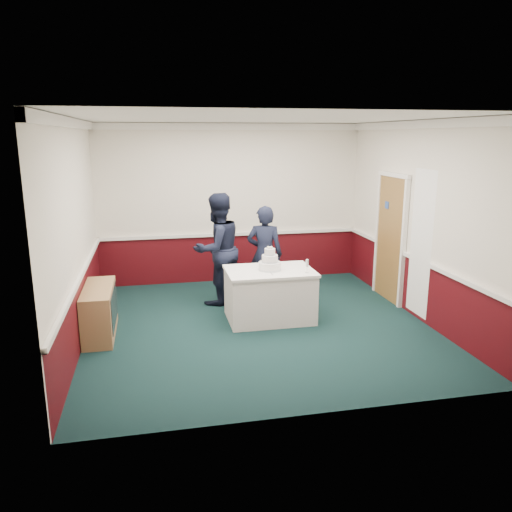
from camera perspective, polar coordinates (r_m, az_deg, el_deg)
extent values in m
plane|color=#132D2E|center=(7.54, 0.31, -7.95)|extent=(5.00, 5.00, 0.00)
cube|color=silver|center=(9.53, -2.83, 5.93)|extent=(5.00, 0.05, 3.00)
cube|color=silver|center=(7.04, -19.79, 2.40)|extent=(0.05, 5.00, 3.00)
cube|color=silver|center=(8.01, 17.94, 3.82)|extent=(0.05, 5.00, 3.00)
cube|color=white|center=(7.01, 0.34, 15.28)|extent=(5.00, 5.00, 0.05)
cube|color=#44090E|center=(9.73, -2.76, -0.20)|extent=(5.00, 0.02, 0.90)
cube|color=white|center=(9.62, -2.78, 2.50)|extent=(4.98, 0.05, 0.06)
cube|color=white|center=(9.43, -2.92, 14.56)|extent=(5.00, 0.08, 0.12)
cube|color=brown|center=(8.78, 15.12, 1.83)|extent=(0.05, 0.90, 2.10)
cube|color=#234799|center=(8.81, 14.73, 5.66)|extent=(0.01, 0.12, 0.12)
cube|color=white|center=(7.83, 18.32, 1.34)|extent=(0.02, 0.60, 2.20)
cube|color=#9D814C|center=(7.43, -17.45, -6.05)|extent=(0.40, 1.20, 0.70)
cube|color=black|center=(7.40, -15.90, -5.63)|extent=(0.01, 1.00, 0.50)
cube|color=white|center=(7.68, 1.56, -4.54)|extent=(1.28, 0.88, 0.76)
cube|color=white|center=(7.56, 1.58, -1.73)|extent=(1.32, 0.92, 0.04)
cylinder|color=white|center=(7.54, 1.59, -1.15)|extent=(0.34, 0.34, 0.12)
cylinder|color=silver|center=(7.56, 1.58, -1.49)|extent=(0.35, 0.35, 0.03)
cylinder|color=white|center=(7.52, 1.59, -0.30)|extent=(0.24, 0.24, 0.11)
cylinder|color=silver|center=(7.53, 1.59, -0.62)|extent=(0.25, 0.25, 0.02)
cylinder|color=white|center=(7.49, 1.60, 0.48)|extent=(0.16, 0.16, 0.10)
cylinder|color=silver|center=(7.50, 1.59, 0.19)|extent=(0.17, 0.17, 0.02)
sphere|color=#EDE5C9|center=(7.48, 1.60, 0.98)|extent=(0.03, 0.03, 0.03)
sphere|color=#EDE5C9|center=(7.50, 1.78, 1.02)|extent=(0.03, 0.03, 0.03)
sphere|color=#EDE5C9|center=(7.49, 1.41, 1.02)|extent=(0.03, 0.03, 0.03)
sphere|color=#EDE5C9|center=(7.46, 1.77, 0.95)|extent=(0.03, 0.03, 0.03)
sphere|color=#EDE5C9|center=(7.46, 1.43, 0.95)|extent=(0.03, 0.03, 0.03)
cube|color=silver|center=(7.36, 1.72, -1.98)|extent=(0.02, 0.22, 0.00)
cylinder|color=silver|center=(7.43, 5.84, -1.90)|extent=(0.05, 0.05, 0.01)
cylinder|color=silver|center=(7.42, 5.85, -1.55)|extent=(0.01, 0.01, 0.09)
cylinder|color=silver|center=(7.39, 5.87, -0.80)|extent=(0.04, 0.04, 0.11)
imported|color=black|center=(8.31, -4.42, 0.79)|extent=(1.14, 1.06, 1.87)
imported|color=black|center=(8.38, 0.99, 0.19)|extent=(0.70, 0.57, 1.65)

